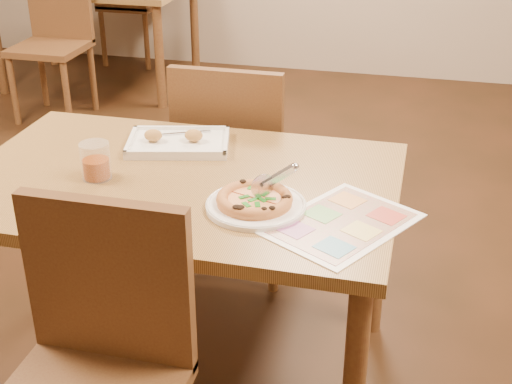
% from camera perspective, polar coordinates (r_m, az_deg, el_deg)
% --- Properties ---
extents(dining_table, '(1.30, 0.85, 0.72)m').
position_cam_1_polar(dining_table, '(2.18, -6.09, -0.86)').
color(dining_table, olive).
rests_on(dining_table, ground).
extents(chair_near, '(0.42, 0.42, 0.47)m').
position_cam_1_polar(chair_near, '(1.75, -12.63, -11.74)').
color(chair_near, brown).
rests_on(chair_near, ground).
extents(chair_far, '(0.42, 0.42, 0.47)m').
position_cam_1_polar(chair_far, '(2.72, -1.83, 3.56)').
color(chair_far, brown).
rests_on(chair_far, ground).
extents(bg_chair_near, '(0.42, 0.42, 0.47)m').
position_cam_1_polar(bg_chair_near, '(4.73, -15.80, 12.67)').
color(bg_chair_near, brown).
rests_on(bg_chair_near, ground).
extents(plate, '(0.33, 0.33, 0.01)m').
position_cam_1_polar(plate, '(1.95, 0.00, -1.12)').
color(plate, white).
rests_on(plate, dining_table).
extents(pizza, '(0.21, 0.21, 0.03)m').
position_cam_1_polar(pizza, '(1.94, -0.12, -0.59)').
color(pizza, '#DE8D4B').
rests_on(pizza, plate).
extents(pizza_cutter, '(0.11, 0.10, 0.08)m').
position_cam_1_polar(pizza_cutter, '(1.94, 1.45, 1.02)').
color(pizza_cutter, silver).
rests_on(pizza_cutter, pizza).
extents(appetizer_tray, '(0.37, 0.29, 0.06)m').
position_cam_1_polar(appetizer_tray, '(2.35, -6.28, 3.93)').
color(appetizer_tray, white).
rests_on(appetizer_tray, dining_table).
extents(glass_tumbler, '(0.09, 0.09, 0.11)m').
position_cam_1_polar(glass_tumbler, '(2.16, -12.69, 2.27)').
color(glass_tumbler, '#8D370A').
rests_on(glass_tumbler, dining_table).
extents(menu, '(0.44, 0.48, 0.00)m').
position_cam_1_polar(menu, '(1.89, 6.83, -2.47)').
color(menu, white).
rests_on(menu, dining_table).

